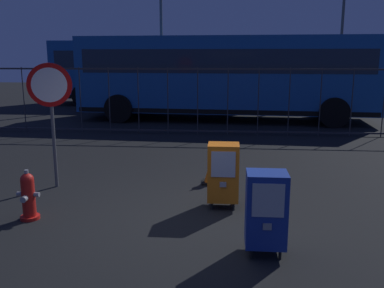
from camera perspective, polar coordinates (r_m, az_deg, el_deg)
ground_plane at (r=6.21m, az=-3.73°, el=-10.43°), size 60.00×60.00×0.00m
fire_hydrant at (r=6.61m, az=-21.27°, el=-6.60°), size 0.33×0.32×0.75m
newspaper_box_primary at (r=5.13m, az=9.99°, el=-8.67°), size 0.48×0.42×1.02m
newspaper_box_secondary at (r=6.60m, az=4.25°, el=-3.83°), size 0.48×0.42×1.02m
stop_sign at (r=7.82m, az=-18.57°, el=5.76°), size 0.71×0.31×2.23m
traffic_cone at (r=7.90m, az=2.70°, el=-3.49°), size 0.36×0.36×0.53m
fence_barrier at (r=12.67m, az=0.77°, el=5.88°), size 18.03×0.04×2.00m
bus_near at (r=15.58m, az=4.57°, el=9.53°), size 10.64×3.30×3.00m
bus_far at (r=20.65m, az=-3.75°, el=10.14°), size 10.51×2.81×3.00m
street_light_near_left at (r=21.83m, az=-4.23°, el=17.99°), size 0.32×0.32×8.16m
street_light_near_right at (r=23.38m, az=19.85°, el=17.34°), size 0.32×0.32×8.48m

